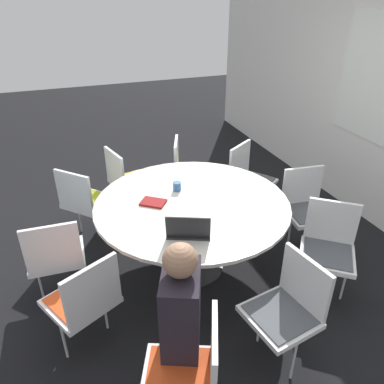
# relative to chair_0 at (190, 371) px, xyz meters

# --- Properties ---
(ground_plane) EXTENTS (16.00, 16.00, 0.00)m
(ground_plane) POSITION_rel_chair_0_xyz_m (-1.39, 0.53, -0.50)
(ground_plane) COLOR black
(conference_table) EXTENTS (1.72, 1.72, 0.73)m
(conference_table) POSITION_rel_chair_0_xyz_m (-1.39, 0.53, 0.12)
(conference_table) COLOR #333333
(conference_table) RESTS_ON ground_plane
(chair_0) EXTENTS (0.57, 0.56, 0.85)m
(chair_0) POSITION_rel_chair_0_xyz_m (0.00, 0.00, 0.00)
(chair_0) COLOR white
(chair_0) RESTS_ON ground_plane
(chair_1) EXTENTS (0.50, 0.49, 0.85)m
(chair_1) POSITION_rel_chair_0_xyz_m (-0.23, 0.79, 0.00)
(chair_1) COLOR white
(chair_1) RESTS_ON ground_plane
(chair_2) EXTENTS (0.60, 0.61, 0.85)m
(chair_2) POSITION_rel_chair_0_xyz_m (-0.70, 1.50, 0.00)
(chair_2) COLOR white
(chair_2) RESTS_ON ground_plane
(chair_3) EXTENTS (0.47, 0.49, 0.85)m
(chair_3) POSITION_rel_chair_0_xyz_m (-1.32, 1.71, 0.00)
(chair_3) COLOR white
(chair_3) RESTS_ON ground_plane
(chair_4) EXTENTS (0.59, 0.60, 0.85)m
(chair_4) POSITION_rel_chair_0_xyz_m (-2.09, 1.48, 0.00)
(chair_4) COLOR white
(chair_4) RESTS_ON ground_plane
(chair_5) EXTENTS (0.56, 0.55, 0.85)m
(chair_5) POSITION_rel_chair_0_xyz_m (-2.52, 0.89, 0.00)
(chair_5) COLOR white
(chair_5) RESTS_ON ground_plane
(chair_6) EXTENTS (0.53, 0.52, 0.85)m
(chair_6) POSITION_rel_chair_0_xyz_m (-2.52, 0.16, 0.00)
(chair_6) COLOR white
(chair_6) RESTS_ON ground_plane
(chair_7) EXTENTS (0.61, 0.61, 0.85)m
(chair_7) POSITION_rel_chair_0_xyz_m (-2.20, -0.33, 0.00)
(chair_7) COLOR white
(chair_7) RESTS_ON ground_plane
(chair_8) EXTENTS (0.44, 0.46, 0.85)m
(chair_8) POSITION_rel_chair_0_xyz_m (-1.37, -0.66, 0.00)
(chair_8) COLOR white
(chair_8) RESTS_ON ground_plane
(chair_9) EXTENTS (0.57, 0.58, 0.85)m
(chair_9) POSITION_rel_chair_0_xyz_m (-0.79, -0.49, 0.00)
(chair_9) COLOR white
(chair_9) RESTS_ON ground_plane
(person_0) EXTENTS (0.42, 0.35, 1.20)m
(person_0) POSITION_rel_chair_0_xyz_m (-0.25, 0.02, 0.20)
(person_0) COLOR #231E28
(person_0) RESTS_ON ground_plane
(laptop) EXTENTS (0.35, 0.40, 0.21)m
(laptop) POSITION_rel_chair_0_xyz_m (-0.93, 0.33, 0.29)
(laptop) COLOR #232326
(laptop) RESTS_ON conference_table
(spiral_notebook) EXTENTS (0.25, 0.26, 0.02)m
(spiral_notebook) POSITION_rel_chair_0_xyz_m (-1.48, 0.20, 0.24)
(spiral_notebook) COLOR maroon
(spiral_notebook) RESTS_ON conference_table
(coffee_cup) EXTENTS (0.08, 0.08, 0.08)m
(coffee_cup) POSITION_rel_chair_0_xyz_m (-1.64, 0.47, 0.27)
(coffee_cup) COLOR #33669E
(coffee_cup) RESTS_ON conference_table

